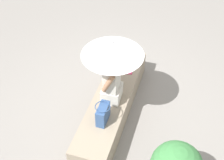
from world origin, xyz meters
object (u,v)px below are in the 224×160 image
at_px(person_seated, 112,79).
at_px(magazine, 126,69).
at_px(handbag_black, 103,114).
at_px(parasol, 113,49).

xyz_separation_m(person_seated, magazine, (-0.73, 0.04, -0.38)).
distance_m(person_seated, handbag_black, 0.53).
height_order(person_seated, parasol, parasol).
relative_size(handbag_black, magazine, 1.07).
bearing_deg(parasol, person_seated, 7.83).
distance_m(parasol, handbag_black, 0.92).
xyz_separation_m(handbag_black, magazine, (-1.20, 0.02, -0.14)).
distance_m(parasol, magazine, 1.09).
relative_size(parasol, magazine, 3.62).
relative_size(person_seated, magazine, 3.21).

